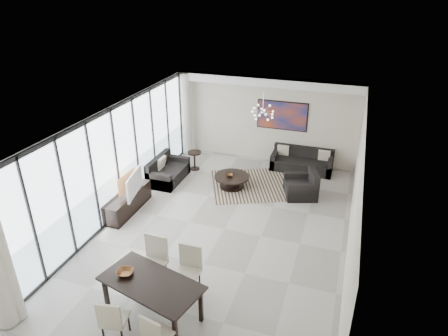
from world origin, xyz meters
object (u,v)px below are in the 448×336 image
at_px(tv_console, 127,202).
at_px(television, 130,184).
at_px(coffee_table, 232,181).
at_px(dining_table, 151,286).
at_px(sofa_main, 302,163).

bearing_deg(tv_console, television, 0.88).
height_order(coffee_table, dining_table, dining_table).
bearing_deg(dining_table, television, 125.95).
distance_m(coffee_table, television, 3.11).
bearing_deg(dining_table, coffee_table, 91.50).
relative_size(sofa_main, dining_table, 0.95).
xyz_separation_m(coffee_table, sofa_main, (1.82, 1.88, 0.03)).
relative_size(coffee_table, tv_console, 0.60).
bearing_deg(television, coffee_table, -54.76).
distance_m(television, dining_table, 3.82).
relative_size(coffee_table, dining_table, 0.51).
distance_m(coffee_table, sofa_main, 2.61).
xyz_separation_m(tv_console, television, (0.16, 0.00, 0.59)).
height_order(coffee_table, sofa_main, sofa_main).
distance_m(tv_console, television, 0.61).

